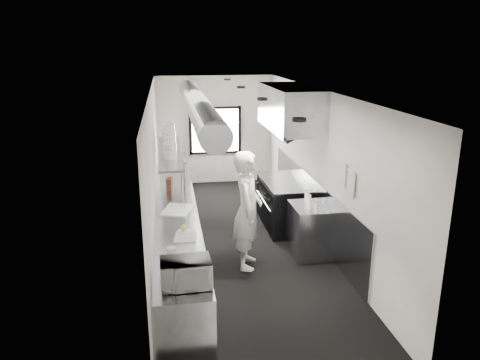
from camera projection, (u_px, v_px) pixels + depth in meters
name	position (u px, v px, depth m)	size (l,w,h in m)	color
floor	(239.00, 242.00, 8.71)	(3.00, 8.00, 0.01)	black
ceiling	(239.00, 91.00, 7.92)	(3.00, 8.00, 0.01)	silver
wall_back	(215.00, 130.00, 12.10)	(3.00, 0.02, 2.80)	silver
wall_front	(303.00, 276.00, 4.53)	(3.00, 0.02, 2.80)	silver
wall_left	(154.00, 174.00, 8.09)	(0.02, 8.00, 2.80)	silver
wall_right	(319.00, 167.00, 8.54)	(0.02, 8.00, 2.80)	silver
wall_cladding	(311.00, 205.00, 9.06)	(0.03, 5.50, 1.10)	gray
hvac_duct	(197.00, 103.00, 8.26)	(0.40, 0.40, 6.40)	gray
service_window	(215.00, 131.00, 12.07)	(1.36, 0.05, 1.25)	white
exhaust_hood	(290.00, 108.00, 8.86)	(0.81, 2.20, 0.88)	gray
prep_counter	(177.00, 234.00, 7.94)	(0.70, 6.00, 0.90)	gray
pass_shelf	(171.00, 153.00, 9.04)	(0.45, 3.00, 0.68)	gray
range	(284.00, 203.00, 9.40)	(0.88, 1.60, 0.94)	black
bottle_station	(310.00, 230.00, 8.09)	(0.65, 0.80, 0.90)	gray
far_work_table	(173.00, 176.00, 11.44)	(0.70, 1.20, 0.90)	gray
notice_sheet_a	(343.00, 174.00, 7.34)	(0.02, 0.28, 0.38)	beige
notice_sheet_b	(351.00, 183.00, 7.03)	(0.02, 0.28, 0.38)	beige
line_cook	(247.00, 210.00, 7.53)	(0.72, 0.47, 1.96)	silver
microwave	(186.00, 273.00, 5.31)	(0.53, 0.40, 0.32)	silver
deli_tub_a	(169.00, 267.00, 5.66)	(0.15, 0.15, 0.11)	#AFBCAD
deli_tub_b	(172.00, 251.00, 6.14)	(0.13, 0.13, 0.09)	#AFBCAD
newspaper	(185.00, 237.00, 6.67)	(0.31, 0.38, 0.01)	silver
small_plate	(184.00, 231.00, 6.87)	(0.20, 0.20, 0.02)	silver
pastry	(184.00, 228.00, 6.86)	(0.09, 0.09, 0.09)	#D9C272
cutting_board	(177.00, 210.00, 7.76)	(0.44, 0.59, 0.02)	silver
knife_block	(170.00, 184.00, 8.83)	(0.10, 0.21, 0.23)	brown
plate_stack_a	(170.00, 151.00, 8.39)	(0.24, 0.24, 0.28)	silver
plate_stack_b	(169.00, 145.00, 8.76)	(0.26, 0.26, 0.33)	silver
plate_stack_c	(169.00, 140.00, 9.06)	(0.27, 0.27, 0.38)	silver
plate_stack_d	(169.00, 133.00, 9.71)	(0.26, 0.26, 0.40)	silver
squeeze_bottle_a	(317.00, 208.00, 7.63)	(0.06, 0.06, 0.17)	silver
squeeze_bottle_b	(310.00, 204.00, 7.80)	(0.06, 0.06, 0.18)	silver
squeeze_bottle_c	(309.00, 200.00, 7.95)	(0.06, 0.06, 0.19)	silver
squeeze_bottle_d	(308.00, 198.00, 8.09)	(0.06, 0.06, 0.17)	silver
squeeze_bottle_e	(306.00, 196.00, 8.19)	(0.06, 0.06, 0.17)	silver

